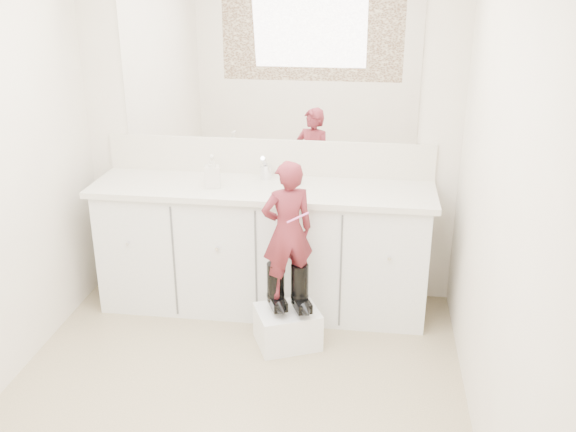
# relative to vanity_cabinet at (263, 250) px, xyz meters

# --- Properties ---
(floor) EXTENTS (3.00, 3.00, 0.00)m
(floor) POSITION_rel_vanity_cabinet_xyz_m (0.00, -1.23, -0.42)
(floor) COLOR #807554
(floor) RESTS_ON ground
(wall_back) EXTENTS (2.60, 0.00, 2.60)m
(wall_back) POSITION_rel_vanity_cabinet_xyz_m (0.00, 0.27, 0.77)
(wall_back) COLOR beige
(wall_back) RESTS_ON floor
(wall_front) EXTENTS (2.60, 0.00, 2.60)m
(wall_front) POSITION_rel_vanity_cabinet_xyz_m (0.00, -2.73, 0.77)
(wall_front) COLOR beige
(wall_front) RESTS_ON floor
(wall_right) EXTENTS (0.00, 3.00, 3.00)m
(wall_right) POSITION_rel_vanity_cabinet_xyz_m (1.30, -1.23, 0.78)
(wall_right) COLOR beige
(wall_right) RESTS_ON floor
(vanity_cabinet) EXTENTS (2.20, 0.55, 0.85)m
(vanity_cabinet) POSITION_rel_vanity_cabinet_xyz_m (0.00, 0.00, 0.00)
(vanity_cabinet) COLOR silver
(vanity_cabinet) RESTS_ON floor
(countertop) EXTENTS (2.28, 0.58, 0.04)m
(countertop) POSITION_rel_vanity_cabinet_xyz_m (0.00, -0.01, 0.45)
(countertop) COLOR beige
(countertop) RESTS_ON vanity_cabinet
(backsplash) EXTENTS (2.28, 0.03, 0.25)m
(backsplash) POSITION_rel_vanity_cabinet_xyz_m (0.00, 0.26, 0.59)
(backsplash) COLOR beige
(backsplash) RESTS_ON countertop
(mirror) EXTENTS (2.00, 0.02, 1.00)m
(mirror) POSITION_rel_vanity_cabinet_xyz_m (0.00, 0.26, 1.22)
(mirror) COLOR white
(mirror) RESTS_ON wall_back
(dot_panel) EXTENTS (2.00, 0.01, 1.20)m
(dot_panel) POSITION_rel_vanity_cabinet_xyz_m (0.00, -2.71, 1.22)
(dot_panel) COLOR #472819
(dot_panel) RESTS_ON wall_front
(faucet) EXTENTS (0.08, 0.08, 0.10)m
(faucet) POSITION_rel_vanity_cabinet_xyz_m (0.00, 0.15, 0.52)
(faucet) COLOR silver
(faucet) RESTS_ON countertop
(cup) EXTENTS (0.11, 0.11, 0.08)m
(cup) POSITION_rel_vanity_cabinet_xyz_m (0.22, 0.06, 0.51)
(cup) COLOR beige
(cup) RESTS_ON countertop
(soap_bottle) EXTENTS (0.12, 0.12, 0.21)m
(soap_bottle) POSITION_rel_vanity_cabinet_xyz_m (-0.32, -0.07, 0.57)
(soap_bottle) COLOR beige
(soap_bottle) RESTS_ON countertop
(step_stool) EXTENTS (0.47, 0.44, 0.24)m
(step_stool) POSITION_rel_vanity_cabinet_xyz_m (0.23, -0.48, -0.30)
(step_stool) COLOR white
(step_stool) RESTS_ON floor
(boot_left) EXTENTS (0.19, 0.24, 0.31)m
(boot_left) POSITION_rel_vanity_cabinet_xyz_m (0.16, -0.48, -0.03)
(boot_left) COLOR black
(boot_left) RESTS_ON step_stool
(boot_right) EXTENTS (0.19, 0.24, 0.31)m
(boot_right) POSITION_rel_vanity_cabinet_xyz_m (0.31, -0.48, -0.03)
(boot_right) COLOR black
(boot_right) RESTS_ON step_stool
(toddler) EXTENTS (0.37, 0.32, 0.87)m
(toddler) POSITION_rel_vanity_cabinet_xyz_m (0.23, -0.48, 0.35)
(toddler) COLOR #A03139
(toddler) RESTS_ON step_stool
(toothbrush) EXTENTS (0.13, 0.07, 0.06)m
(toothbrush) POSITION_rel_vanity_cabinet_xyz_m (0.30, -0.54, 0.47)
(toothbrush) COLOR #EE5CB0
(toothbrush) RESTS_ON toddler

